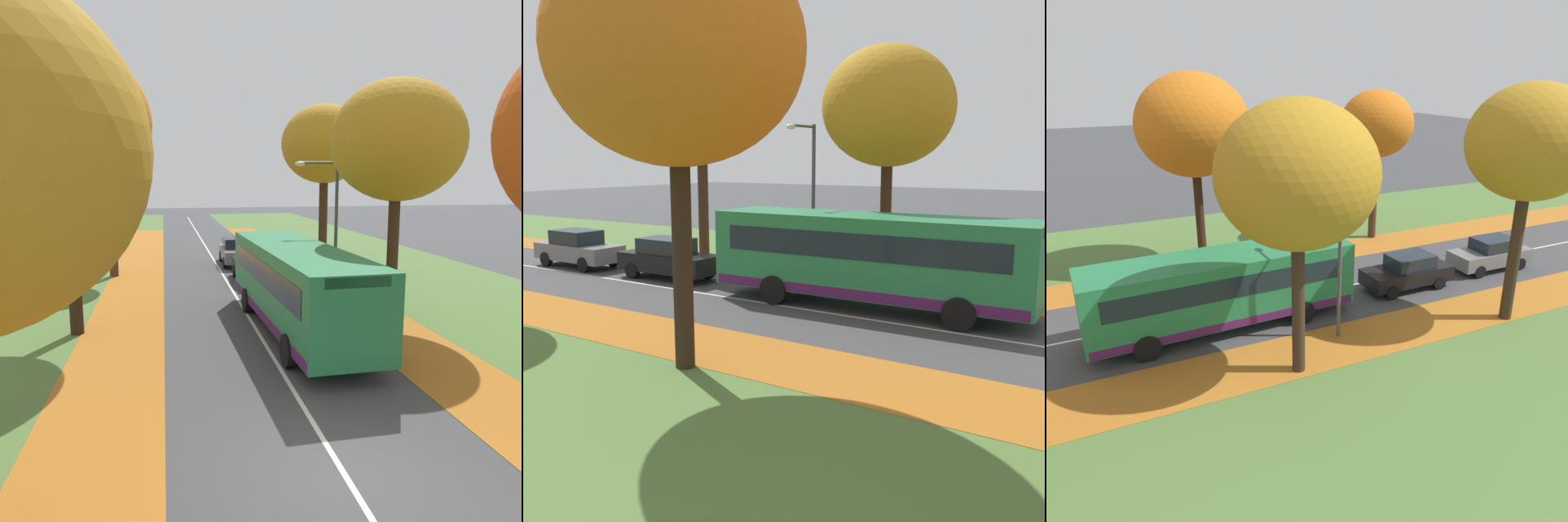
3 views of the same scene
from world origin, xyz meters
TOP-DOWN VIEW (x-y plane):
  - leaf_litter_left at (-4.60, 14.00)m, footprint 2.80×60.00m
  - grass_verge_right at (9.20, 20.00)m, footprint 12.00×90.00m
  - leaf_litter_right at (4.60, 14.00)m, footprint 2.80×60.00m
  - road_centre_line at (0.00, 20.00)m, footprint 0.12×80.00m
  - tree_left_near at (-6.14, 9.70)m, footprint 5.53×5.53m
  - tree_right_near at (5.48, 9.94)m, footprint 4.97×4.97m
  - tree_right_mid at (5.64, 19.21)m, footprint 4.72×4.72m
  - streetlamp_right at (3.67, 12.28)m, footprint 1.89×0.28m
  - bus at (1.35, 8.59)m, footprint 2.90×10.47m
  - car_black_lead at (1.36, 17.38)m, footprint 1.79×4.20m
  - car_grey_following at (1.18, 22.66)m, footprint 1.86×4.24m

SIDE VIEW (x-z plane):
  - road_centre_line at x=0.00m, z-range 0.00..0.01m
  - grass_verge_right at x=9.20m, z-range 0.00..0.01m
  - leaf_litter_left at x=-4.60m, z-range 0.01..0.01m
  - leaf_litter_right at x=4.60m, z-range 0.01..0.01m
  - car_black_lead at x=1.36m, z-range 0.00..1.62m
  - car_grey_following at x=1.18m, z-range 0.00..1.62m
  - bus at x=1.35m, z-range 0.21..3.19m
  - streetlamp_right at x=3.67m, z-range 0.74..6.74m
  - tree_right_near at x=5.48m, z-range 2.18..11.06m
  - tree_left_near at x=-6.14m, z-range 2.25..11.77m
  - tree_right_mid at x=5.64m, z-range 2.43..11.64m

